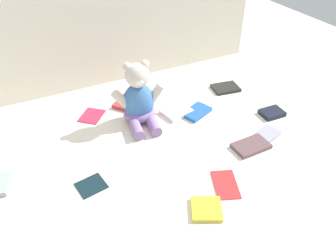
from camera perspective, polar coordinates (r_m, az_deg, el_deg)
The scene contains 14 objects.
ground_plane at distance 1.34m, azimuth -1.44°, elevation -0.98°, with size 3.20×3.20×0.00m, color silver.
backdrop_drape at distance 1.58m, azimuth -9.77°, elevation 20.20°, with size 1.48×0.03×0.76m, color beige.
teddy_bear at distance 1.35m, azimuth -5.03°, elevation 4.42°, with size 0.22×0.21×0.27m.
book_case_0 at distance 1.37m, azimuth 16.85°, elevation -1.34°, with size 0.07×0.09×0.02m, color #9291AD.
book_case_1 at distance 1.64m, azimuth 9.92°, elevation 6.51°, with size 0.09×0.13×0.01m, color black.
book_case_2 at distance 1.30m, azimuth 14.18°, elevation -3.37°, with size 0.09×0.14×0.02m, color brown.
book_case_3 at distance 1.44m, azimuth 1.46°, elevation 2.51°, with size 0.10×0.12×0.02m, color white.
book_case_4 at distance 1.50m, azimuth 17.54°, elevation 2.18°, with size 0.07×0.10×0.02m, color black.
book_case_5 at distance 1.15m, azimuth -13.14°, elevation -9.94°, with size 0.08×0.09×0.01m, color black.
book_case_6 at distance 1.52m, azimuth -7.17°, elevation 4.27°, with size 0.08×0.13×0.02m, color #BC3435.
book_case_7 at distance 1.06m, azimuth 6.68°, elevation -14.06°, with size 0.09×0.09×0.01m, color yellow.
book_case_9 at distance 1.46m, azimuth -13.05°, elevation 1.80°, with size 0.09×0.11×0.01m, color #C52645.
book_case_10 at distance 1.14m, azimuth 9.92°, elevation -9.86°, with size 0.08×0.13×0.01m, color red.
book_case_11 at distance 1.44m, azimuth 4.95°, elevation 2.44°, with size 0.08×0.13×0.02m, color #2159AE.
Camera 1 is at (-0.44, -0.96, 0.82)m, focal length 35.22 mm.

